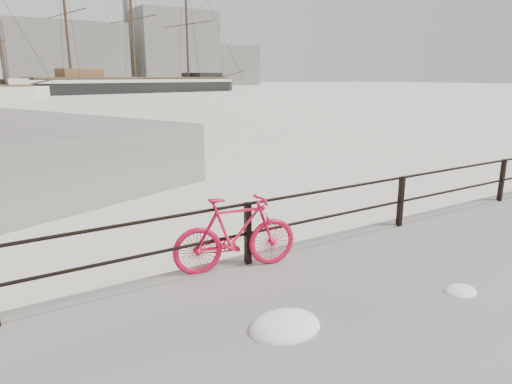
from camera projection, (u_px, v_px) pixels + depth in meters
ground at (391, 240)px, 9.25m from camera, size 400.00×400.00×0.00m
guardrail at (401, 201)px, 8.92m from camera, size 28.00×0.10×1.00m
bicycle at (236, 234)px, 6.86m from camera, size 1.93×0.68×1.16m
barque_black at (136, 93)px, 91.03m from camera, size 58.11×27.97×31.84m
industrial_west at (66, 56)px, 132.10m from camera, size 32.00×18.00×18.00m
industrial_mid at (173, 49)px, 153.55m from camera, size 26.00×20.00×24.00m
industrial_east at (226, 66)px, 170.78m from camera, size 20.00×16.00×14.00m
smokestack at (128, 17)px, 148.46m from camera, size 2.80×2.80×44.00m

